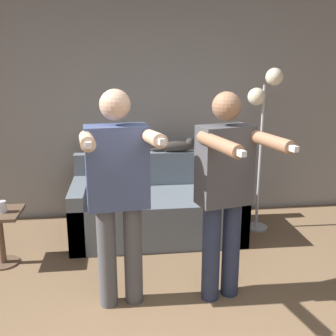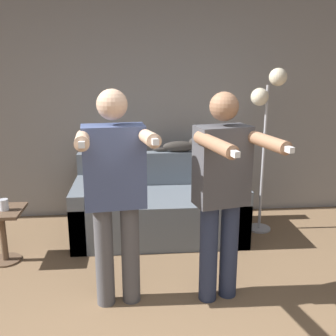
{
  "view_description": "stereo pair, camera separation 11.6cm",
  "coord_description": "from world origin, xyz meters",
  "px_view_note": "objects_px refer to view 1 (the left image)",
  "views": [
    {
      "loc": [
        -0.31,
        -1.69,
        1.81
      ],
      "look_at": [
        0.09,
        1.65,
        0.91
      ],
      "focal_mm": 42.0,
      "sensor_mm": 36.0,
      "label": 1
    },
    {
      "loc": [
        -0.19,
        -1.71,
        1.81
      ],
      "look_at": [
        0.09,
        1.65,
        0.91
      ],
      "focal_mm": 42.0,
      "sensor_mm": 36.0,
      "label": 2
    }
  ],
  "objects_px": {
    "floor_lamp": "(264,107)",
    "cup": "(2,207)",
    "person_right": "(225,186)",
    "cat": "(177,146)",
    "couch": "(157,209)",
    "side_table": "(0,228)",
    "person_left": "(118,187)"
  },
  "relations": [
    {
      "from": "cat",
      "to": "cup",
      "type": "relative_size",
      "value": 4.91
    },
    {
      "from": "cat",
      "to": "side_table",
      "type": "height_order",
      "value": "cat"
    },
    {
      "from": "floor_lamp",
      "to": "cup",
      "type": "xyz_separation_m",
      "value": [
        -2.59,
        -0.53,
        -0.8
      ]
    },
    {
      "from": "couch",
      "to": "person_left",
      "type": "height_order",
      "value": "person_left"
    },
    {
      "from": "cup",
      "to": "floor_lamp",
      "type": "bearing_deg",
      "value": 11.53
    },
    {
      "from": "couch",
      "to": "side_table",
      "type": "relative_size",
      "value": 3.45
    },
    {
      "from": "couch",
      "to": "side_table",
      "type": "distance_m",
      "value": 1.57
    },
    {
      "from": "floor_lamp",
      "to": "cup",
      "type": "distance_m",
      "value": 2.76
    },
    {
      "from": "couch",
      "to": "cup",
      "type": "relative_size",
      "value": 17.18
    },
    {
      "from": "side_table",
      "to": "couch",
      "type": "bearing_deg",
      "value": 18.7
    },
    {
      "from": "floor_lamp",
      "to": "side_table",
      "type": "bearing_deg",
      "value": -168.87
    },
    {
      "from": "person_right",
      "to": "floor_lamp",
      "type": "xyz_separation_m",
      "value": [
        0.74,
        1.29,
        0.44
      ]
    },
    {
      "from": "side_table",
      "to": "cup",
      "type": "bearing_deg",
      "value": -13.32
    },
    {
      "from": "cup",
      "to": "person_left",
      "type": "bearing_deg",
      "value": -35.77
    },
    {
      "from": "person_right",
      "to": "cat",
      "type": "relative_size",
      "value": 3.19
    },
    {
      "from": "side_table",
      "to": "cup",
      "type": "relative_size",
      "value": 4.97
    },
    {
      "from": "side_table",
      "to": "cup",
      "type": "xyz_separation_m",
      "value": [
        0.04,
        -0.01,
        0.2
      ]
    },
    {
      "from": "couch",
      "to": "cup",
      "type": "distance_m",
      "value": 1.56
    },
    {
      "from": "person_left",
      "to": "person_right",
      "type": "distance_m",
      "value": 0.79
    },
    {
      "from": "floor_lamp",
      "to": "side_table",
      "type": "distance_m",
      "value": 2.86
    },
    {
      "from": "side_table",
      "to": "cat",
      "type": "bearing_deg",
      "value": 25.79
    },
    {
      "from": "couch",
      "to": "floor_lamp",
      "type": "relative_size",
      "value": 1.01
    },
    {
      "from": "cat",
      "to": "side_table",
      "type": "distance_m",
      "value": 2.03
    },
    {
      "from": "cup",
      "to": "cat",
      "type": "bearing_deg",
      "value": 26.61
    },
    {
      "from": "couch",
      "to": "cat",
      "type": "xyz_separation_m",
      "value": [
        0.27,
        0.35,
        0.62
      ]
    },
    {
      "from": "floor_lamp",
      "to": "cup",
      "type": "bearing_deg",
      "value": -168.47
    },
    {
      "from": "cat",
      "to": "person_left",
      "type": "bearing_deg",
      "value": -112.24
    },
    {
      "from": "cat",
      "to": "floor_lamp",
      "type": "relative_size",
      "value": 0.29
    },
    {
      "from": "person_right",
      "to": "person_left",
      "type": "bearing_deg",
      "value": 166.0
    },
    {
      "from": "couch",
      "to": "person_right",
      "type": "relative_size",
      "value": 1.1
    },
    {
      "from": "couch",
      "to": "floor_lamp",
      "type": "distance_m",
      "value": 1.57
    },
    {
      "from": "couch",
      "to": "cup",
      "type": "bearing_deg",
      "value": -160.43
    }
  ]
}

